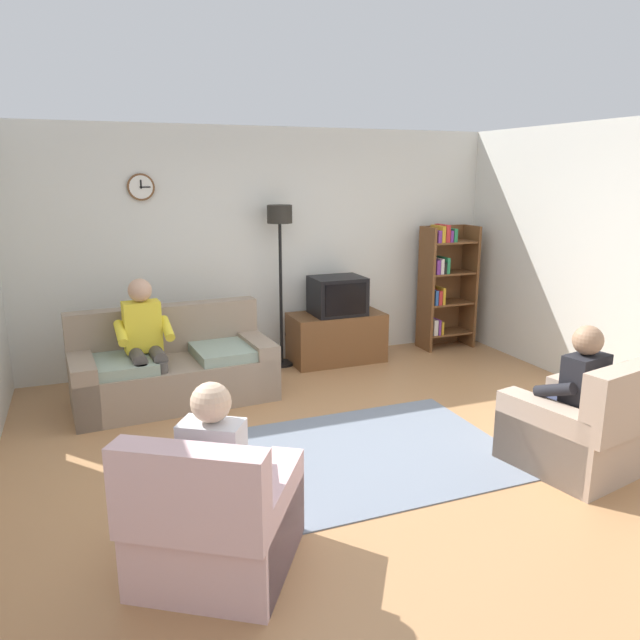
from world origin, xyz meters
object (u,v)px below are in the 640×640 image
object	(u,v)px
tv	(337,296)
person_in_left_armchair	(220,465)
floor_lamp	(280,241)
armchair_near_bookshelf	(578,432)
person_on_couch	(145,337)
couch	(173,370)
tv_stand	(336,337)
armchair_near_window	(216,523)
person_in_right_armchair	(572,389)
bookshelf	(443,283)

from	to	relation	value
tv	person_in_left_armchair	size ratio (longest dim) A/B	0.54
floor_lamp	armchair_near_bookshelf	world-z (taller)	floor_lamp
floor_lamp	armchair_near_bookshelf	xyz separation A→B (m)	(1.30, -3.25, -1.16)
armchair_near_bookshelf	person_on_couch	world-z (taller)	person_on_couch
couch	armchair_near_bookshelf	distance (m)	3.68
tv_stand	couch	bearing A→B (deg)	-163.62
tv	couch	bearing A→B (deg)	-164.27
person_on_couch	person_in_left_armchair	size ratio (longest dim) A/B	1.11
couch	armchair_near_window	size ratio (longest dim) A/B	1.66
couch	person_in_right_armchair	size ratio (longest dim) A/B	1.74
armchair_near_window	bookshelf	bearing A→B (deg)	43.10
couch	person_in_left_armchair	xyz separation A→B (m)	(-0.12, -2.69, 0.29)
armchair_near_bookshelf	person_in_right_armchair	distance (m)	0.33
tv	armchair_near_bookshelf	distance (m)	3.23
bookshelf	person_in_left_armchair	size ratio (longest dim) A/B	1.41
bookshelf	floor_lamp	world-z (taller)	floor_lamp
couch	floor_lamp	world-z (taller)	floor_lamp
tv	person_on_couch	distance (m)	2.35
couch	person_on_couch	size ratio (longest dim) A/B	1.57
tv_stand	armchair_near_window	xyz separation A→B (m)	(-2.16, -3.35, -0.00)
tv	armchair_near_window	world-z (taller)	tv
armchair_near_window	person_in_right_armchair	xyz separation A→B (m)	(2.79, 0.29, 0.32)
tv_stand	floor_lamp	world-z (taller)	floor_lamp
couch	tv	distance (m)	2.13
armchair_near_bookshelf	person_in_right_armchair	size ratio (longest dim) A/B	0.91
armchair_near_window	person_in_left_armchair	bearing A→B (deg)	57.23
couch	tv_stand	bearing A→B (deg)	16.38
tv_stand	person_in_right_armchair	world-z (taller)	person_in_right_armchair
tv	armchair_near_bookshelf	world-z (taller)	tv
floor_lamp	bookshelf	bearing A→B (deg)	-0.69
tv_stand	person_in_right_armchair	xyz separation A→B (m)	(0.63, -3.06, 0.31)
tv_stand	bookshelf	size ratio (longest dim) A/B	0.70
armchair_near_window	person_in_left_armchair	xyz separation A→B (m)	(0.05, 0.08, 0.32)
person_in_left_armchair	person_in_right_armchair	distance (m)	2.75
tv	floor_lamp	world-z (taller)	floor_lamp
person_in_right_armchair	floor_lamp	bearing A→B (deg)	112.13
tv_stand	person_on_couch	world-z (taller)	person_on_couch
person_on_couch	armchair_near_bookshelf	bearing A→B (deg)	-40.23
armchair_near_bookshelf	bookshelf	bearing A→B (deg)	75.18
tv_stand	bookshelf	xyz separation A→B (m)	(1.50, 0.07, 0.55)
couch	armchair_near_window	distance (m)	2.77
couch	bookshelf	distance (m)	3.59
tv_stand	floor_lamp	xyz separation A→B (m)	(-0.65, 0.10, 1.16)
armchair_near_window	person_in_right_armchair	size ratio (longest dim) A/B	1.05
floor_lamp	person_in_left_armchair	xyz separation A→B (m)	(-1.46, -3.38, -0.85)
armchair_near_bookshelf	tv_stand	bearing A→B (deg)	101.68
bookshelf	armchair_near_window	size ratio (longest dim) A/B	1.35
person_in_left_armchair	armchair_near_window	bearing A→B (deg)	-122.77
tv_stand	armchair_near_window	size ratio (longest dim) A/B	0.94
floor_lamp	armchair_near_bookshelf	distance (m)	3.69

